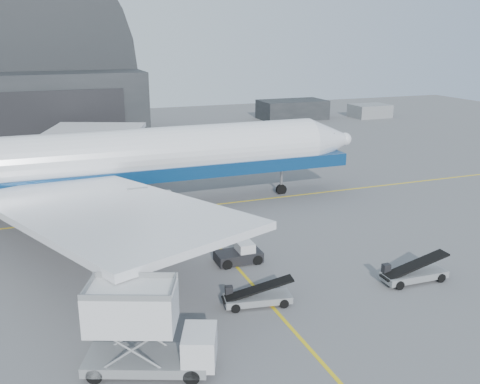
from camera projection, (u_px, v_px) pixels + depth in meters
name	position (u px, v px, depth m)	size (l,w,h in m)	color
ground	(257.00, 289.00, 38.33)	(200.00, 200.00, 0.00)	#565659
taxi_lines	(205.00, 231.00, 49.69)	(80.00, 42.12, 0.02)	gold
distant_bldg_a	(292.00, 119.00, 115.80)	(14.00, 8.00, 4.00)	black
distant_bldg_b	(369.00, 117.00, 117.98)	(8.00, 6.00, 2.80)	gray
airliner	(109.00, 160.00, 53.33)	(55.92, 54.23, 19.62)	white
catering_truck	(144.00, 330.00, 28.45)	(7.54, 5.03, 4.87)	gray
pushback_tug	(240.00, 255.00, 42.79)	(3.66, 2.17, 1.68)	black
belt_loader_a	(257.00, 297.00, 35.99)	(4.94, 2.32, 1.85)	gray
belt_loader_b	(413.00, 273.00, 39.44)	(5.31, 1.95, 2.02)	gray
traffic_cone	(271.00, 301.00, 36.07)	(0.39, 0.39, 0.57)	#EE3D07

